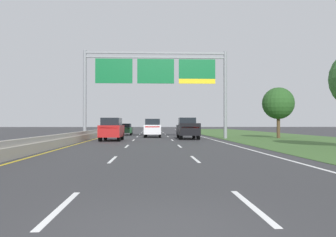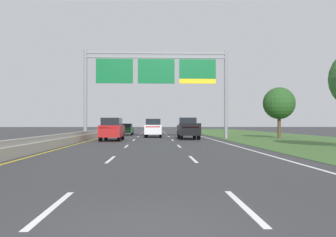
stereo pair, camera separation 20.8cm
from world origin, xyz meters
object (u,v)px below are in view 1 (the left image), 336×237
(pickup_truck_black, at_px, (188,128))
(roadside_tree_mid, at_px, (278,103))
(overhead_sign_gantry, at_px, (156,76))
(car_darkgreen_left_lane_sedan, at_px, (125,129))
(car_red_left_lane_suv, at_px, (112,129))
(car_white_centre_lane_suv, at_px, (153,128))
(car_grey_centre_lane_sedan, at_px, (153,128))

(pickup_truck_black, xyz_separation_m, roadside_tree_mid, (9.94, 1.18, 2.68))
(overhead_sign_gantry, bearing_deg, pickup_truck_black, -9.72)
(pickup_truck_black, bearing_deg, roadside_tree_mid, -82.96)
(overhead_sign_gantry, distance_m, car_darkgreen_left_lane_sedan, 13.54)
(car_red_left_lane_suv, relative_size, roadside_tree_mid, 0.86)
(car_white_centre_lane_suv, bearing_deg, overhead_sign_gantry, -174.57)
(overhead_sign_gantry, distance_m, car_grey_centre_lane_sedan, 17.45)
(pickup_truck_black, xyz_separation_m, car_red_left_lane_suv, (-7.42, -3.22, 0.02))
(car_grey_centre_lane_sedan, xyz_separation_m, car_darkgreen_left_lane_sedan, (-3.84, -4.89, 0.00))
(overhead_sign_gantry, distance_m, car_white_centre_lane_suv, 6.79)
(pickup_truck_black, relative_size, car_white_centre_lane_suv, 1.14)
(overhead_sign_gantry, bearing_deg, car_darkgreen_left_lane_sedan, 109.06)
(car_white_centre_lane_suv, relative_size, roadside_tree_mid, 0.86)
(car_grey_centre_lane_sedan, distance_m, roadside_tree_mid, 20.96)
(overhead_sign_gantry, bearing_deg, roadside_tree_mid, 2.68)
(roadside_tree_mid, bearing_deg, car_red_left_lane_suv, -165.75)
(car_darkgreen_left_lane_sedan, bearing_deg, car_white_centre_lane_suv, -155.06)
(car_red_left_lane_suv, xyz_separation_m, car_white_centre_lane_suv, (3.82, 7.78, 0.00))
(car_red_left_lane_suv, xyz_separation_m, car_darkgreen_left_lane_sedan, (0.12, 15.37, -0.28))
(overhead_sign_gantry, xyz_separation_m, car_darkgreen_left_lane_sedan, (-4.00, 11.58, -5.76))
(overhead_sign_gantry, bearing_deg, car_red_left_lane_suv, -137.43)
(car_red_left_lane_suv, height_order, car_darkgreen_left_lane_sedan, car_red_left_lane_suv)
(overhead_sign_gantry, height_order, car_grey_centre_lane_sedan, overhead_sign_gantry)
(pickup_truck_black, xyz_separation_m, car_grey_centre_lane_sedan, (-3.46, 17.03, -0.26))
(car_white_centre_lane_suv, xyz_separation_m, roadside_tree_mid, (13.54, -3.37, 2.65))
(overhead_sign_gantry, bearing_deg, car_grey_centre_lane_sedan, 90.56)
(overhead_sign_gantry, distance_m, pickup_truck_black, 6.44)
(car_darkgreen_left_lane_sedan, xyz_separation_m, car_white_centre_lane_suv, (3.70, -7.58, 0.28))
(car_grey_centre_lane_sedan, bearing_deg, overhead_sign_gantry, -179.56)
(overhead_sign_gantry, bearing_deg, car_white_centre_lane_suv, 94.33)
(overhead_sign_gantry, relative_size, car_darkgreen_left_lane_sedan, 3.40)
(pickup_truck_black, height_order, car_red_left_lane_suv, pickup_truck_black)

